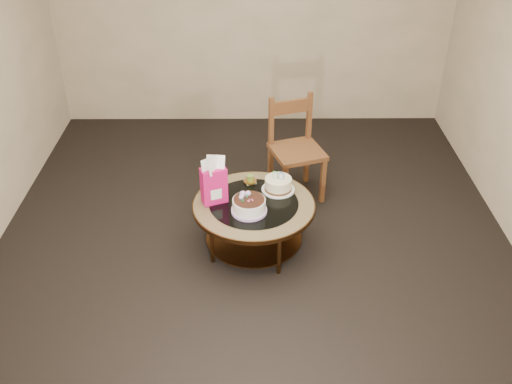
{
  "coord_description": "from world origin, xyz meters",
  "views": [
    {
      "loc": [
        -0.01,
        -3.87,
        3.13
      ],
      "look_at": [
        0.02,
        0.02,
        0.55
      ],
      "focal_mm": 40.0,
      "sensor_mm": 36.0,
      "label": 1
    }
  ],
  "objects_px": {
    "decorated_cake": "(249,206)",
    "gift_bag": "(214,181)",
    "dining_chair": "(296,148)",
    "cream_cake": "(278,185)",
    "coffee_table": "(254,211)"
  },
  "relations": [
    {
      "from": "coffee_table",
      "to": "cream_cake",
      "type": "xyz_separation_m",
      "value": [
        0.21,
        0.19,
        0.14
      ]
    },
    {
      "from": "cream_cake",
      "to": "dining_chair",
      "type": "xyz_separation_m",
      "value": [
        0.19,
        0.66,
        -0.02
      ]
    },
    {
      "from": "cream_cake",
      "to": "dining_chair",
      "type": "height_order",
      "value": "dining_chair"
    },
    {
      "from": "decorated_cake",
      "to": "gift_bag",
      "type": "distance_m",
      "value": 0.35
    },
    {
      "from": "coffee_table",
      "to": "gift_bag",
      "type": "relative_size",
      "value": 2.5
    },
    {
      "from": "decorated_cake",
      "to": "dining_chair",
      "type": "xyz_separation_m",
      "value": [
        0.44,
        0.97,
        -0.02
      ]
    },
    {
      "from": "decorated_cake",
      "to": "gift_bag",
      "type": "bearing_deg",
      "value": 152.25
    },
    {
      "from": "decorated_cake",
      "to": "dining_chair",
      "type": "bearing_deg",
      "value": 65.75
    },
    {
      "from": "cream_cake",
      "to": "decorated_cake",
      "type": "bearing_deg",
      "value": -109.68
    },
    {
      "from": "gift_bag",
      "to": "dining_chair",
      "type": "distance_m",
      "value": 1.11
    },
    {
      "from": "decorated_cake",
      "to": "gift_bag",
      "type": "xyz_separation_m",
      "value": [
        -0.28,
        0.15,
        0.15
      ]
    },
    {
      "from": "gift_bag",
      "to": "dining_chair",
      "type": "relative_size",
      "value": 0.42
    },
    {
      "from": "coffee_table",
      "to": "gift_bag",
      "type": "distance_m",
      "value": 0.43
    },
    {
      "from": "cream_cake",
      "to": "gift_bag",
      "type": "distance_m",
      "value": 0.58
    },
    {
      "from": "coffee_table",
      "to": "dining_chair",
      "type": "xyz_separation_m",
      "value": [
        0.4,
        0.85,
        0.12
      ]
    }
  ]
}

